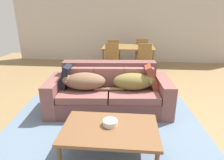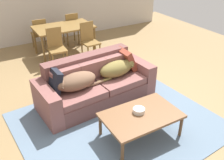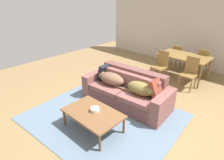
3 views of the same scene
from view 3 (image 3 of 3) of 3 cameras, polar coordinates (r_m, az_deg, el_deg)
name	(u,v)px [view 3 (image 3 of 3)]	position (r m, az deg, el deg)	size (l,w,h in m)	color
ground_plane	(129,111)	(4.62, 5.09, -9.14)	(10.00, 10.00, 0.00)	olive
back_partition	(202,30)	(7.52, 25.43, 13.26)	(8.00, 0.12, 2.70)	beige
area_rug	(104,117)	(4.40, -2.49, -10.89)	(3.15, 2.71, 0.01)	slate
couch	(127,91)	(4.76, 4.58, -3.38)	(2.25, 1.05, 0.86)	brown
dog_on_left_cushion	(111,78)	(4.81, -0.24, 0.48)	(0.90, 0.45, 0.30)	brown
dog_on_right_cushion	(142,89)	(4.37, 8.92, -2.58)	(0.86, 0.41, 0.30)	olive
throw_pillow_by_left_arm	(105,72)	(5.09, -2.17, 2.42)	(0.11, 0.43, 0.43)	black
throw_pillow_by_right_arm	(158,89)	(4.33, 13.59, -2.54)	(0.11, 0.45, 0.45)	brown
coffee_table	(93,114)	(3.87, -5.76, -10.05)	(1.17, 0.75, 0.41)	brown
bowl_on_coffee_table	(95,109)	(3.86, -5.16, -8.76)	(0.19, 0.19, 0.07)	silver
dining_table	(184,57)	(6.43, 20.76, 6.31)	(1.48, 0.90, 0.76)	brown
dining_chair_near_left	(161,65)	(6.12, 14.37, 4.49)	(0.42, 0.42, 0.94)	brown
dining_chair_near_right	(190,72)	(5.85, 22.25, 2.25)	(0.42, 0.42, 0.93)	brown
dining_chair_far_left	(178,56)	(7.23, 19.14, 6.74)	(0.41, 0.41, 0.87)	brown
dining_chair_far_right	(203,62)	(6.86, 25.63, 4.96)	(0.41, 0.41, 0.93)	brown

